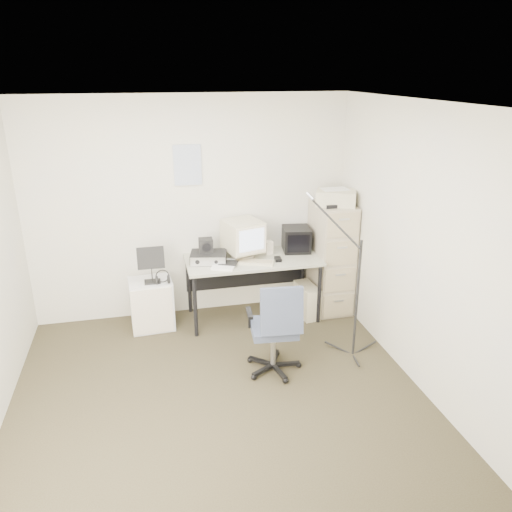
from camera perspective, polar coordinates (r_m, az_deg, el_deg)
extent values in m
cube|color=#332C1B|center=(4.60, -4.14, -15.94)|extent=(3.60, 3.60, 0.01)
cube|color=white|center=(3.71, -5.17, 16.95)|extent=(3.60, 3.60, 0.01)
cube|color=beige|center=(5.68, -7.40, 5.33)|extent=(3.60, 0.02, 2.50)
cube|color=beige|center=(2.44, 2.23, -16.84)|extent=(3.60, 0.02, 2.50)
cube|color=beige|center=(4.59, 18.22, 0.69)|extent=(0.02, 3.60, 2.50)
cube|color=white|center=(5.56, -7.83, 10.26)|extent=(0.30, 0.02, 0.44)
cube|color=tan|center=(5.93, 8.55, -0.16)|extent=(0.40, 0.60, 1.30)
cube|color=beige|center=(5.67, 9.14, 6.60)|extent=(0.52, 0.45, 0.17)
cube|color=#B1B298|center=(5.75, -0.36, -3.69)|extent=(1.50, 0.70, 0.73)
cube|color=beige|center=(5.60, -1.52, 1.95)|extent=(0.47, 0.49, 0.42)
cube|color=black|center=(5.84, 4.63, 1.94)|extent=(0.35, 0.37, 0.28)
cube|color=beige|center=(5.73, 1.46, 0.99)|extent=(0.09, 0.09, 0.15)
cube|color=beige|center=(5.47, -0.20, -0.71)|extent=(0.45, 0.29, 0.02)
cube|color=black|center=(5.55, 2.52, -0.36)|extent=(0.08, 0.12, 0.04)
cube|color=black|center=(5.51, -5.43, -0.15)|extent=(0.44, 0.35, 0.11)
cube|color=black|center=(5.50, -5.76, 1.23)|extent=(0.16, 0.15, 0.15)
cube|color=white|center=(5.42, -3.57, -0.96)|extent=(0.35, 0.39, 0.02)
cube|color=beige|center=(5.90, 5.84, -5.05)|extent=(0.22, 0.42, 0.38)
cube|color=#3B455D|center=(4.72, 2.01, -8.03)|extent=(0.60, 0.60, 0.94)
cube|color=silver|center=(5.68, -11.83, -5.38)|extent=(0.48, 0.39, 0.57)
cube|color=black|center=(5.43, -11.89, -0.95)|extent=(0.31, 0.21, 0.42)
torus|color=black|center=(5.44, -10.62, -2.58)|extent=(0.17, 0.17, 0.03)
cylinder|color=black|center=(4.92, 11.63, -2.89)|extent=(0.03, 0.03, 1.61)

